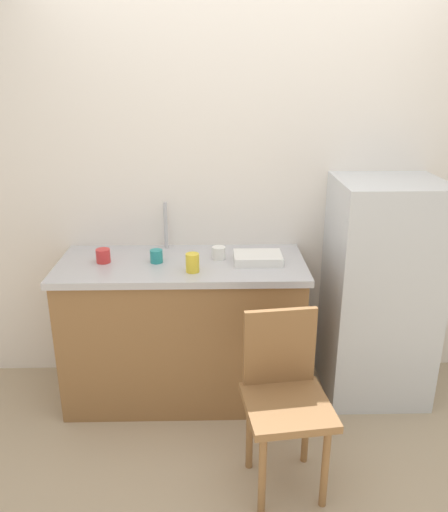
% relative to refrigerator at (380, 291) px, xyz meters
% --- Properties ---
extents(ground_plane, '(8.00, 8.00, 0.00)m').
position_rel_refrigerator_xyz_m(ground_plane, '(-0.82, -0.67, -0.69)').
color(ground_plane, tan).
extents(back_wall, '(4.80, 0.10, 2.56)m').
position_rel_refrigerator_xyz_m(back_wall, '(-0.82, 0.33, 0.59)').
color(back_wall, white).
rests_on(back_wall, ground_plane).
extents(cabinet_base, '(1.42, 0.60, 0.86)m').
position_rel_refrigerator_xyz_m(cabinet_base, '(-1.21, -0.02, -0.26)').
color(cabinet_base, olive).
rests_on(cabinet_base, ground_plane).
extents(countertop, '(1.46, 0.64, 0.04)m').
position_rel_refrigerator_xyz_m(countertop, '(-1.21, -0.02, 0.19)').
color(countertop, '#B7B7BC').
rests_on(countertop, cabinet_base).
extents(faucet, '(0.02, 0.02, 0.30)m').
position_rel_refrigerator_xyz_m(faucet, '(-1.32, 0.23, 0.36)').
color(faucet, '#B7B7BC').
rests_on(faucet, countertop).
extents(refrigerator, '(0.61, 0.56, 1.38)m').
position_rel_refrigerator_xyz_m(refrigerator, '(0.00, 0.00, 0.00)').
color(refrigerator, silver).
rests_on(refrigerator, ground_plane).
extents(chair, '(0.45, 0.45, 0.89)m').
position_rel_refrigerator_xyz_m(chair, '(-0.68, -0.77, -0.19)').
color(chair, olive).
rests_on(chair, ground_plane).
extents(dish_tray, '(0.28, 0.20, 0.05)m').
position_rel_refrigerator_xyz_m(dish_tray, '(-0.76, -0.04, 0.24)').
color(dish_tray, white).
rests_on(dish_tray, countertop).
extents(cup_red, '(0.08, 0.08, 0.08)m').
position_rel_refrigerator_xyz_m(cup_red, '(-1.67, -0.02, 0.26)').
color(cup_red, red).
rests_on(cup_red, countertop).
extents(cup_yellow, '(0.08, 0.08, 0.11)m').
position_rel_refrigerator_xyz_m(cup_yellow, '(-1.14, -0.18, 0.27)').
color(cup_yellow, yellow).
rests_on(cup_yellow, countertop).
extents(cup_white, '(0.08, 0.08, 0.07)m').
position_rel_refrigerator_xyz_m(cup_white, '(-0.99, 0.02, 0.25)').
color(cup_white, white).
rests_on(cup_white, countertop).
extents(cup_teal, '(0.07, 0.07, 0.08)m').
position_rel_refrigerator_xyz_m(cup_teal, '(-1.35, -0.03, 0.25)').
color(cup_teal, teal).
rests_on(cup_teal, countertop).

